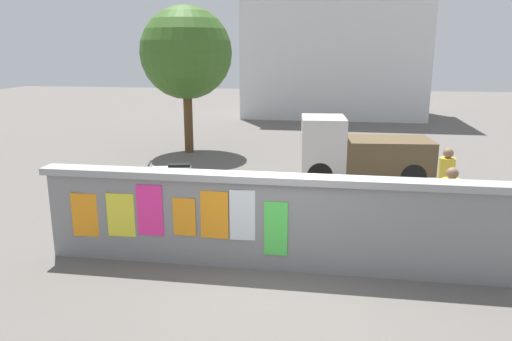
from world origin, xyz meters
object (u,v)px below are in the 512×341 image
Objects in this scene: bicycle_far at (364,222)px; tree_roadside at (186,53)px; person_walking at (446,176)px; motorcycle at (174,177)px; bicycle_near at (207,201)px; person_bystander at (450,201)px; auto_rickshaw_truck at (358,151)px.

bicycle_far is 0.33× the size of tree_roadside.
person_walking is 0.31× the size of tree_roadside.
motorcycle is 5.29m from bicycle_far.
motorcycle is at bearing -77.61° from tree_roadside.
bicycle_near is at bearing 165.96° from bicycle_far.
bicycle_near is 1.05× the size of person_bystander.
auto_rickshaw_truck is 4.45m from bicycle_far.
bicycle_far is at bearing -90.56° from auto_rickshaw_truck.
auto_rickshaw_truck is 7.25m from tree_roadside.
bicycle_far is (4.72, -2.38, -0.10)m from motorcycle.
motorcycle is 6.21m from tree_roadside.
person_walking and person_bystander have the same top height.
person_bystander is (1.45, -4.78, 0.09)m from auto_rickshaw_truck.
auto_rickshaw_truck is 0.72× the size of tree_roadside.
auto_rickshaw_truck is at bearing 121.07° from person_walking.
person_walking is at bearing 80.20° from person_bystander.
auto_rickshaw_truck is 5.00m from person_bystander.
tree_roadside is (-7.69, 6.17, 2.55)m from person_walking.
person_walking is 1.00× the size of person_bystander.
bicycle_near is 1.00× the size of bicycle_far.
auto_rickshaw_truck is at bearing 89.44° from bicycle_far.
tree_roadside reaches higher than person_bystander.
bicycle_far is at bearing -26.77° from motorcycle.
auto_rickshaw_truck is 1.99× the size of motorcycle.
bicycle_near and bicycle_far have the same top height.
person_bystander reaches higher than bicycle_near.
tree_roadside is (-5.88, 7.65, 3.18)m from bicycle_far.
motorcycle is 1.09× the size of bicycle_far.
person_walking is (1.81, 1.48, 0.62)m from bicycle_far.
person_walking is at bearing -58.93° from auto_rickshaw_truck.
tree_roadside is at bearing 132.59° from person_bystander.
bicycle_far is at bearing -14.04° from bicycle_near.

